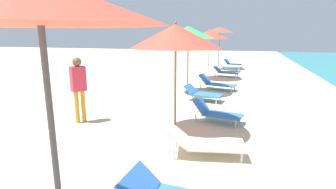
{
  "coord_description": "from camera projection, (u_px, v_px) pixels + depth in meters",
  "views": [
    {
      "loc": [
        1.04,
        2.58,
        2.29
      ],
      "look_at": [
        -0.68,
        8.49,
        0.87
      ],
      "focal_mm": 28.22,
      "sensor_mm": 36.0,
      "label": 1
    }
  ],
  "objects": [
    {
      "name": "lounger_third_shoreside",
      "position": [
        217.0,
        112.0,
        6.94
      ],
      "size": [
        1.32,
        0.77,
        0.58
      ],
      "rotation": [
        0.0,
        0.0,
        -0.18
      ],
      "color": "blue",
      "rests_on": "ground"
    },
    {
      "name": "umbrella_second",
      "position": [
        39.0,
        2.0,
        1.82
      ],
      "size": [
        1.82,
        1.82,
        2.73
      ],
      "color": "#4C4C51",
      "rests_on": "ground"
    },
    {
      "name": "person_walking_near",
      "position": [
        78.0,
        83.0,
        6.77
      ],
      "size": [
        0.39,
        0.42,
        1.71
      ],
      "rotation": [
        0.0,
        0.0,
        5.67
      ],
      "color": "orange",
      "rests_on": "ground"
    },
    {
      "name": "lounger_fifth_shoreside",
      "position": [
        226.0,
        72.0,
        14.38
      ],
      "size": [
        1.44,
        0.81,
        0.55
      ],
      "rotation": [
        0.0,
        0.0,
        -0.19
      ],
      "color": "blue",
      "rests_on": "ground"
    },
    {
      "name": "lounger_farthest_shoreside",
      "position": [
        233.0,
        63.0,
        18.29
      ],
      "size": [
        1.3,
        0.92,
        0.58
      ],
      "rotation": [
        0.0,
        0.0,
        -0.22
      ],
      "color": "blue",
      "rests_on": "ground"
    },
    {
      "name": "lounger_fourth_shoreside",
      "position": [
        216.0,
        83.0,
        11.02
      ],
      "size": [
        1.62,
        0.92,
        0.62
      ],
      "rotation": [
        0.0,
        0.0,
        -0.22
      ],
      "color": "blue",
      "rests_on": "ground"
    },
    {
      "name": "umbrella_farthest",
      "position": [
        220.0,
        30.0,
        16.88
      ],
      "size": [
        1.82,
        1.82,
        2.78
      ],
      "color": "olive",
      "rests_on": "ground"
    },
    {
      "name": "umbrella_fifth",
      "position": [
        209.0,
        35.0,
        13.2
      ],
      "size": [
        1.99,
        1.99,
        2.5
      ],
      "color": "silver",
      "rests_on": "ground"
    },
    {
      "name": "umbrella_fourth",
      "position": [
        188.0,
        32.0,
        9.84
      ],
      "size": [
        1.92,
        1.92,
        2.63
      ],
      "color": "olive",
      "rests_on": "ground"
    },
    {
      "name": "lounger_farthest_inland",
      "position": [
        228.0,
        67.0,
        16.28
      ],
      "size": [
        1.42,
        0.89,
        0.56
      ],
      "rotation": [
        0.0,
        0.0,
        0.21
      ],
      "color": "blue",
      "rests_on": "ground"
    },
    {
      "name": "lounger_third_inland",
      "position": [
        204.0,
        142.0,
        5.06
      ],
      "size": [
        1.57,
        0.91,
        0.55
      ],
      "rotation": [
        0.0,
        0.0,
        0.18
      ],
      "color": "white",
      "rests_on": "ground"
    },
    {
      "name": "lounger_fourth_inland",
      "position": [
        203.0,
        93.0,
        9.17
      ],
      "size": [
        1.36,
        0.81,
        0.53
      ],
      "rotation": [
        0.0,
        0.0,
        -0.17
      ],
      "color": "blue",
      "rests_on": "ground"
    },
    {
      "name": "umbrella_third",
      "position": [
        176.0,
        36.0,
        5.68
      ],
      "size": [
        1.99,
        1.99,
        2.55
      ],
      "color": "olive",
      "rests_on": "ground"
    }
  ]
}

